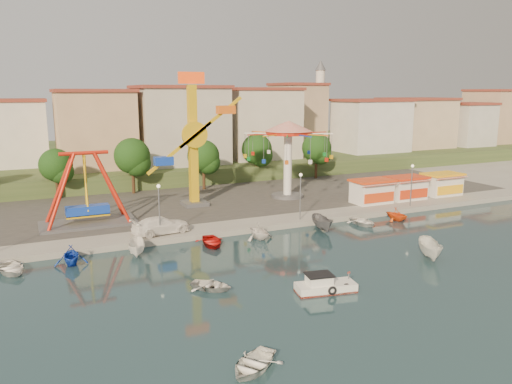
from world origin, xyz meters
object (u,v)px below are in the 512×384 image
skiff (431,249)px  wave_swinger (288,142)px  cabin_motorboat (324,286)px  van (161,225)px  rowboat_a (211,285)px  kamikaze_tower (197,144)px  pirate_ship_ride (86,190)px

skiff → wave_swinger: bearing=120.8°
wave_swinger → cabin_motorboat: size_ratio=2.45×
cabin_motorboat → van: 20.14m
rowboat_a → skiff: skiff is taller
van → kamikaze_tower: bearing=-44.3°
wave_swinger → rowboat_a: size_ratio=3.53×
kamikaze_tower → wave_swinger: kamikaze_tower is taller
wave_swinger → van: size_ratio=1.95×
pirate_ship_ride → rowboat_a: size_ratio=3.05×
cabin_motorboat → rowboat_a: size_ratio=1.44×
wave_swinger → pirate_ship_ride: bearing=-172.5°
cabin_motorboat → van: bearing=122.8°
kamikaze_tower → cabin_motorboat: bearing=-89.7°
cabin_motorboat → skiff: skiff is taller
pirate_ship_ride → skiff: bearing=-40.7°
pirate_ship_ride → cabin_motorboat: (13.93, -25.40, -3.97)m
cabin_motorboat → van: size_ratio=0.80×
kamikaze_tower → rowboat_a: kamikaze_tower is taller
cabin_motorboat → rowboat_a: (-7.55, 3.99, -0.08)m
pirate_ship_ride → van: size_ratio=1.68×
kamikaze_tower → skiff: kamikaze_tower is taller
pirate_ship_ride → cabin_motorboat: bearing=-61.3°
wave_swinger → cabin_motorboat: (-12.51, -28.86, -7.77)m
wave_swinger → van: 23.58m
rowboat_a → skiff: (20.32, -1.55, 0.53)m
rowboat_a → van: bearing=45.9°
wave_swinger → rowboat_a: 32.91m
rowboat_a → skiff: bearing=-48.7°
pirate_ship_ride → kamikaze_tower: size_ratio=0.61×
rowboat_a → kamikaze_tower: bearing=29.3°
wave_swinger → skiff: size_ratio=2.58×
pirate_ship_ride → cabin_motorboat: size_ratio=2.11×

